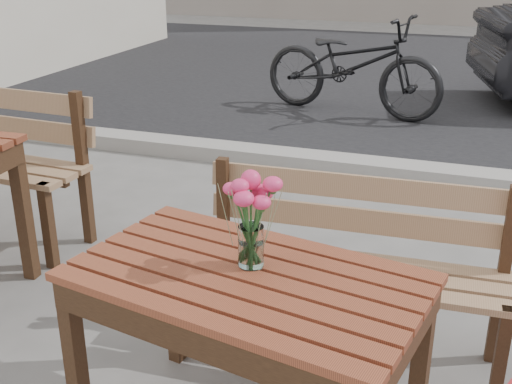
# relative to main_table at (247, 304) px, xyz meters

# --- Properties ---
(street) EXTENTS (30.00, 8.12, 0.12)m
(street) POSITION_rel_main_table_xyz_m (0.25, 5.01, -0.55)
(street) COLOR black
(street) RESTS_ON ground
(main_table) EXTENTS (1.23, 0.86, 0.69)m
(main_table) POSITION_rel_main_table_xyz_m (0.00, 0.00, 0.00)
(main_table) COLOR #612B19
(main_table) RESTS_ON ground
(main_bench) EXTENTS (1.33, 0.45, 0.82)m
(main_bench) POSITION_rel_main_table_xyz_m (0.22, 0.71, -0.08)
(main_bench) COLOR #946E4C
(main_bench) RESTS_ON ground
(main_vase) EXTENTS (0.18, 0.18, 0.33)m
(main_vase) POSITION_rel_main_table_xyz_m (-0.00, 0.06, 0.32)
(main_vase) COLOR white
(main_vase) RESTS_ON main_table
(bicycle) EXTENTS (2.01, 1.07, 1.00)m
(bicycle) POSITION_rel_main_table_xyz_m (-0.58, 4.75, -0.08)
(bicycle) COLOR black
(bicycle) RESTS_ON ground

